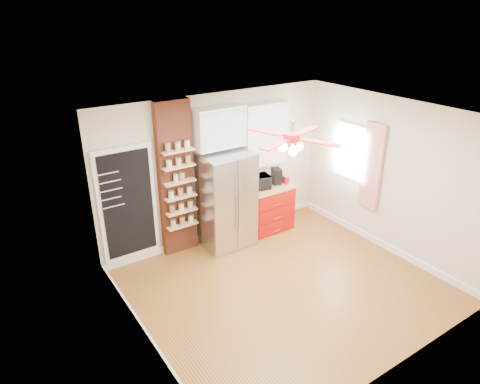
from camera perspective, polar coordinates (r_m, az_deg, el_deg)
floor at (r=6.89m, az=5.94°, el=-12.42°), size 4.50×4.50×0.00m
ceiling at (r=5.73m, az=7.09°, el=9.90°), size 4.50×4.50×0.00m
wall_back at (r=7.69m, az=-3.10°, el=3.17°), size 4.50×0.02×2.70m
wall_front at (r=5.06m, az=21.35°, el=-10.52°), size 4.50×0.02×2.70m
wall_left at (r=5.20m, az=-13.19°, el=-8.37°), size 0.02×4.00×2.70m
wall_right at (r=7.74m, az=19.39°, el=1.92°), size 0.02×4.00×2.70m
chalkboard at (r=7.11m, az=-14.73°, el=-1.60°), size 0.95×0.05×1.95m
brick_pillar at (r=7.26m, az=-8.54°, el=1.63°), size 0.60×0.16×2.70m
fridge at (r=7.56m, az=-1.91°, el=-1.10°), size 0.90×0.70×1.75m
upper_glass_cabinet at (r=7.28m, az=-2.87°, el=8.59°), size 0.90×0.35×0.70m
red_cabinet at (r=8.28m, az=3.65°, el=-2.04°), size 0.94×0.64×0.90m
upper_shelf_unit at (r=7.89m, az=3.17°, el=7.74°), size 0.90×0.30×1.15m
window at (r=8.18m, az=14.57°, el=5.20°), size 0.04×0.75×1.05m
curtain at (r=7.84m, az=17.18°, el=3.31°), size 0.06×0.40×1.55m
ceiling_fan at (r=5.80m, az=6.95°, el=7.26°), size 1.40×1.40×0.44m
toaster_oven at (r=7.93m, az=2.32°, el=1.32°), size 0.51×0.40×0.25m
coffee_maker at (r=8.15m, az=4.88°, el=2.13°), size 0.21×0.25×0.31m
canister_left at (r=8.21m, az=6.21°, el=1.61°), size 0.13×0.13×0.15m
canister_right at (r=8.25m, az=5.95°, el=1.72°), size 0.13×0.13×0.14m
pantry_jar_oats at (r=7.08m, az=-8.57°, el=1.83°), size 0.10×0.10×0.14m
pantry_jar_beans at (r=7.13m, az=-7.78°, el=2.02°), size 0.12×0.12×0.13m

